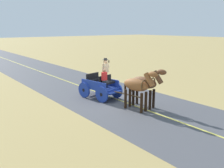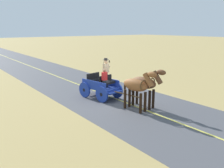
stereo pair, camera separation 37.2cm
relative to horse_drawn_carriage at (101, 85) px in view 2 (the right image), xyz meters
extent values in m
plane|color=tan|center=(-0.57, 0.86, -0.82)|extent=(200.00, 200.00, 0.00)
cube|color=#4C4C51|center=(-0.57, 0.86, -0.81)|extent=(6.38, 160.00, 0.01)
cube|color=#DBCC4C|center=(-0.57, 0.86, -0.81)|extent=(0.12, 160.00, 0.00)
cube|color=#1E3899|center=(0.02, -0.08, -0.16)|extent=(1.56, 2.37, 0.12)
cube|color=#1E3899|center=(-0.54, -0.18, 0.12)|extent=(0.42, 2.07, 0.44)
cube|color=#1E3899|center=(0.58, 0.02, 0.12)|extent=(0.42, 2.07, 0.44)
cube|color=#1E3899|center=(-0.19, 1.12, -0.26)|extent=(1.11, 0.42, 0.08)
cube|color=#1E3899|center=(0.23, -1.26, -0.34)|extent=(0.74, 0.32, 0.06)
cube|color=black|center=(-0.09, 0.51, 0.22)|extent=(1.07, 0.53, 0.14)
cube|color=black|center=(-0.06, 0.34, 0.44)|extent=(1.02, 0.26, 0.44)
cube|color=black|center=(0.10, -0.57, 0.22)|extent=(1.07, 0.53, 0.14)
cube|color=black|center=(0.13, -0.75, 0.44)|extent=(1.02, 0.26, 0.44)
cylinder|color=#1E3899|center=(-0.76, 0.56, -0.34)|extent=(0.26, 0.96, 0.96)
cylinder|color=black|center=(-0.76, 0.56, -0.34)|extent=(0.15, 0.23, 0.21)
cylinder|color=#1E3899|center=(0.52, 0.79, -0.34)|extent=(0.26, 0.96, 0.96)
cylinder|color=black|center=(0.52, 0.79, -0.34)|extent=(0.15, 0.23, 0.21)
cylinder|color=#1E3899|center=(-0.49, -0.95, -0.34)|extent=(0.26, 0.96, 0.96)
cylinder|color=black|center=(-0.49, -0.95, -0.34)|extent=(0.15, 0.23, 0.21)
cylinder|color=#1E3899|center=(0.79, -0.73, -0.34)|extent=(0.26, 0.96, 0.96)
cylinder|color=black|center=(0.79, -0.73, -0.34)|extent=(0.15, 0.23, 0.21)
cylinder|color=brown|center=(-0.36, 2.08, -0.21)|extent=(0.41, 1.98, 0.07)
cylinder|color=black|center=(0.21, 0.57, 0.92)|extent=(0.02, 0.02, 1.30)
cylinder|color=#2D2D33|center=(-0.19, 0.22, 0.35)|extent=(0.22, 0.22, 0.90)
cube|color=tan|center=(-0.19, 0.22, 1.08)|extent=(0.37, 0.28, 0.56)
sphere|color=tan|center=(-0.19, 0.22, 1.48)|extent=(0.22, 0.22, 0.22)
cylinder|color=black|center=(-0.19, 0.22, 1.58)|extent=(0.36, 0.36, 0.01)
cylinder|color=black|center=(-0.19, 0.22, 1.63)|extent=(0.20, 0.20, 0.10)
cylinder|color=tan|center=(-0.37, 0.23, 1.26)|extent=(0.27, 0.12, 0.32)
cube|color=black|center=(-0.43, 0.23, 1.46)|extent=(0.03, 0.07, 0.14)
cube|color=#2D2D33|center=(0.14, 0.68, 0.36)|extent=(0.33, 0.36, 0.14)
cube|color=red|center=(0.16, 0.56, 0.67)|extent=(0.33, 0.25, 0.48)
sphere|color=#9E7051|center=(0.16, 0.56, 1.02)|extent=(0.20, 0.20, 0.20)
ellipsoid|color=brown|center=(-0.86, 2.81, 0.55)|extent=(0.86, 1.64, 0.64)
cylinder|color=black|center=(-1.15, 3.31, -0.29)|extent=(0.15, 0.15, 1.05)
cylinder|color=black|center=(-0.79, 3.38, -0.29)|extent=(0.15, 0.15, 1.05)
cylinder|color=black|center=(-0.93, 2.24, -0.29)|extent=(0.15, 0.15, 1.05)
cylinder|color=black|center=(-0.57, 2.31, -0.29)|extent=(0.15, 0.15, 1.05)
cylinder|color=brown|center=(-1.03, 3.64, 0.95)|extent=(0.38, 0.69, 0.73)
ellipsoid|color=brown|center=(-1.07, 3.85, 1.26)|extent=(0.32, 0.57, 0.28)
cube|color=black|center=(-1.02, 3.62, 0.99)|extent=(0.16, 0.50, 0.56)
cylinder|color=black|center=(-0.71, 2.08, 0.25)|extent=(0.11, 0.11, 0.70)
torus|color=brown|center=(-0.97, 3.35, 0.63)|extent=(0.55, 0.18, 0.55)
ellipsoid|color=brown|center=(-0.14, 2.94, 0.55)|extent=(0.74, 1.62, 0.64)
cylinder|color=black|center=(-0.39, 3.46, -0.29)|extent=(0.15, 0.15, 1.05)
cylinder|color=black|center=(-0.03, 3.50, -0.29)|extent=(0.15, 0.15, 1.05)
cylinder|color=black|center=(-0.26, 2.37, -0.29)|extent=(0.15, 0.15, 1.05)
cylinder|color=black|center=(0.10, 2.42, -0.29)|extent=(0.15, 0.15, 1.05)
cylinder|color=brown|center=(-0.25, 3.77, 0.95)|extent=(0.34, 0.67, 0.73)
ellipsoid|color=brown|center=(-0.27, 3.99, 1.26)|extent=(0.28, 0.56, 0.28)
cube|color=black|center=(-0.24, 3.75, 0.99)|extent=(0.12, 0.51, 0.56)
cylinder|color=black|center=(-0.05, 2.20, 0.25)|extent=(0.11, 0.11, 0.70)
torus|color=brown|center=(-0.21, 3.48, 0.63)|extent=(0.55, 0.14, 0.55)
camera|label=1|loc=(8.39, 11.76, 3.48)|focal=38.49mm
camera|label=2|loc=(8.10, 11.99, 3.48)|focal=38.49mm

